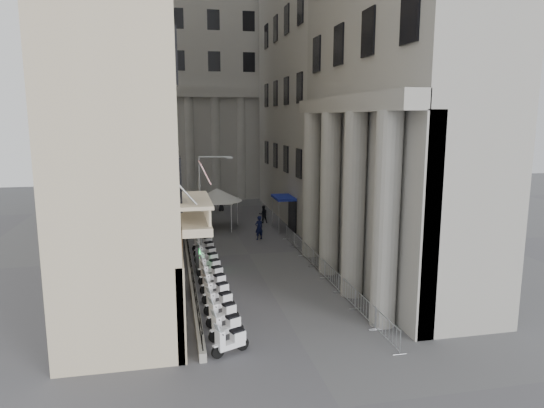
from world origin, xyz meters
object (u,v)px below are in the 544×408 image
(street_lamp, at_px, (204,200))
(pedestrian_a, at_px, (259,228))
(security_tent, at_px, (212,194))
(pedestrian_b, at_px, (263,214))
(scooter_0, at_px, (231,354))
(info_kiosk, at_px, (198,259))

(street_lamp, relative_size, pedestrian_a, 3.71)
(security_tent, height_order, pedestrian_b, security_tent)
(pedestrian_a, xyz_separation_m, pedestrian_b, (1.50, 6.03, -0.13))
(pedestrian_a, bearing_deg, pedestrian_b, -124.86)
(street_lamp, bearing_deg, scooter_0, -80.80)
(street_lamp, xyz_separation_m, pedestrian_a, (4.68, 4.81, -3.24))
(street_lamp, distance_m, info_kiosk, 4.31)
(info_kiosk, distance_m, pedestrian_a, 9.13)
(scooter_0, distance_m, security_tent, 24.31)
(pedestrian_a, bearing_deg, scooter_0, 55.30)
(scooter_0, bearing_deg, pedestrian_b, -37.99)
(street_lamp, xyz_separation_m, info_kiosk, (-0.63, -2.62, -3.37))
(security_tent, bearing_deg, street_lamp, -97.96)
(info_kiosk, height_order, pedestrian_b, pedestrian_b)
(scooter_0, relative_size, pedestrian_a, 0.78)
(street_lamp, bearing_deg, security_tent, 90.98)
(scooter_0, distance_m, street_lamp, 14.55)
(street_lamp, relative_size, info_kiosk, 4.32)
(street_lamp, bearing_deg, info_kiosk, -94.67)
(security_tent, xyz_separation_m, pedestrian_a, (3.26, -5.34, -2.02))
(security_tent, xyz_separation_m, info_kiosk, (-2.05, -12.77, -2.15))
(pedestrian_b, bearing_deg, info_kiosk, 61.13)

